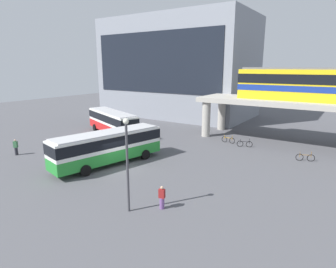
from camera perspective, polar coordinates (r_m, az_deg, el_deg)
The scene contains 12 objects.
ground_plane at distance 34.36m, azimuth 1.82°, elevation -2.14°, with size 120.00×120.00×0.00m, color #515156.
station_building at distance 55.79m, azimuth 2.02°, elevation 13.16°, with size 27.66×15.32×17.96m.
elevated_platform at distance 36.89m, azimuth 29.72°, elevation 4.43°, with size 30.50×6.79×5.28m.
train at distance 36.65m, azimuth 30.35°, elevation 8.53°, with size 20.93×2.96×3.84m.
bus_main at distance 27.57m, azimuth -11.95°, elevation -2.07°, with size 4.95×11.33×3.22m.
bus_secondary at distance 39.85m, azimuth -11.17°, elevation 2.71°, with size 11.19×6.48×3.22m.
bicycle_black at distance 34.52m, azimuth 15.14°, elevation -1.92°, with size 1.70×0.66×1.04m.
bicycle_orange at distance 35.90m, azimuth 12.00°, elevation -1.16°, with size 1.79×0.25×1.04m.
bicycle_brown at distance 31.55m, azimuth 25.84°, elevation -4.26°, with size 1.71×0.66×1.04m.
pedestrian_at_kerb at distance 19.19m, azimuth -1.23°, elevation -12.76°, with size 0.44×0.32×1.60m.
pedestrian_waiting_near_stop at distance 34.24m, azimuth -28.23°, elevation -2.43°, with size 0.48×0.42×1.72m.
lamp_post at distance 17.97m, azimuth -8.21°, elevation -4.78°, with size 0.36×0.36×6.15m.
Camera 1 is at (17.41, -18.16, 9.20)m, focal length 30.35 mm.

